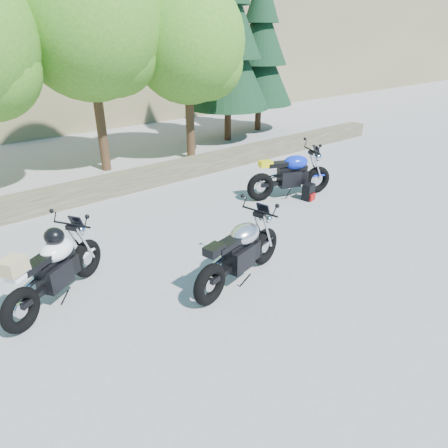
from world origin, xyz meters
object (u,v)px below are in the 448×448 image
(silver_bike, at_px, (240,253))
(white_bike, at_px, (54,268))
(backpack, at_px, (309,192))
(blue_bike, at_px, (291,175))

(silver_bike, distance_m, white_bike, 2.96)
(silver_bike, bearing_deg, backpack, 11.22)
(silver_bike, xyz_separation_m, backpack, (3.80, 1.71, -0.35))
(silver_bike, distance_m, blue_bike, 4.20)
(white_bike, relative_size, backpack, 4.68)
(silver_bike, relative_size, backpack, 5.37)
(white_bike, height_order, blue_bike, white_bike)
(white_bike, bearing_deg, silver_bike, -60.42)
(white_bike, bearing_deg, backpack, -29.39)
(white_bike, height_order, backpack, white_bike)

